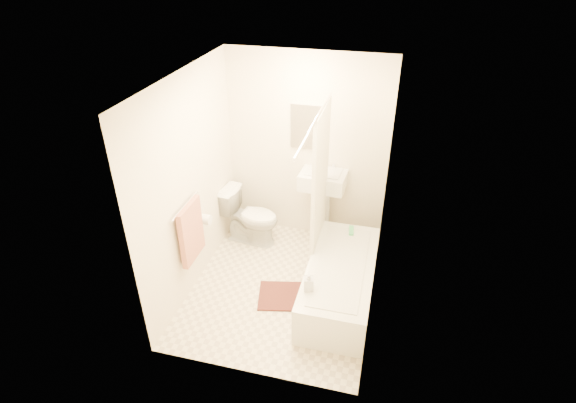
% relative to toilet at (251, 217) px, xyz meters
% --- Properties ---
extents(floor, '(2.40, 2.40, 0.00)m').
position_rel_toilet_xyz_m(floor, '(0.63, -0.80, -0.36)').
color(floor, beige).
rests_on(floor, ground).
extents(ceiling, '(2.40, 2.40, 0.00)m').
position_rel_toilet_xyz_m(ceiling, '(0.63, -0.80, 2.04)').
color(ceiling, white).
rests_on(ceiling, ground).
extents(wall_back, '(2.00, 0.02, 2.40)m').
position_rel_toilet_xyz_m(wall_back, '(0.63, 0.40, 0.84)').
color(wall_back, beige).
rests_on(wall_back, ground).
extents(wall_left, '(0.02, 2.40, 2.40)m').
position_rel_toilet_xyz_m(wall_left, '(-0.37, -0.80, 0.84)').
color(wall_left, beige).
rests_on(wall_left, ground).
extents(wall_right, '(0.02, 2.40, 2.40)m').
position_rel_toilet_xyz_m(wall_right, '(1.63, -0.80, 0.84)').
color(wall_right, beige).
rests_on(wall_right, ground).
extents(mirror, '(0.40, 0.03, 0.55)m').
position_rel_toilet_xyz_m(mirror, '(0.63, 0.38, 1.14)').
color(mirror, white).
rests_on(mirror, wall_back).
extents(curtain_rod, '(0.03, 1.70, 0.03)m').
position_rel_toilet_xyz_m(curtain_rod, '(0.93, -0.70, 1.64)').
color(curtain_rod, silver).
rests_on(curtain_rod, wall_back).
extents(shower_curtain, '(0.04, 0.80, 1.55)m').
position_rel_toilet_xyz_m(shower_curtain, '(0.93, -0.30, 0.86)').
color(shower_curtain, silver).
rests_on(shower_curtain, curtain_rod).
extents(towel_bar, '(0.02, 0.60, 0.02)m').
position_rel_toilet_xyz_m(towel_bar, '(-0.33, -1.05, 0.74)').
color(towel_bar, silver).
rests_on(towel_bar, wall_left).
extents(towel, '(0.06, 0.45, 0.66)m').
position_rel_toilet_xyz_m(towel, '(-0.30, -1.05, 0.42)').
color(towel, '#CC7266').
rests_on(towel, towel_bar).
extents(toilet_paper, '(0.11, 0.12, 0.12)m').
position_rel_toilet_xyz_m(toilet_paper, '(-0.30, -0.68, 0.34)').
color(toilet_paper, white).
rests_on(toilet_paper, wall_left).
extents(toilet, '(0.78, 0.49, 0.72)m').
position_rel_toilet_xyz_m(toilet, '(0.00, 0.00, 0.00)').
color(toilet, white).
rests_on(toilet, floor).
extents(sink, '(0.58, 0.47, 1.08)m').
position_rel_toilet_xyz_m(sink, '(0.88, 0.26, 0.18)').
color(sink, silver).
rests_on(sink, floor).
extents(bathtub, '(0.70, 1.60, 0.45)m').
position_rel_toilet_xyz_m(bathtub, '(1.28, -0.80, -0.14)').
color(bathtub, white).
rests_on(bathtub, floor).
extents(bath_mat, '(0.70, 0.58, 0.02)m').
position_rel_toilet_xyz_m(bath_mat, '(0.72, -0.95, -0.35)').
color(bath_mat, '#53271C').
rests_on(bath_mat, floor).
extents(soap_bottle, '(0.11, 0.11, 0.21)m').
position_rel_toilet_xyz_m(soap_bottle, '(1.02, -1.25, 0.19)').
color(soap_bottle, white).
rests_on(soap_bottle, bathtub).
extents(scrub_brush, '(0.07, 0.18, 0.04)m').
position_rel_toilet_xyz_m(scrub_brush, '(1.31, -0.16, 0.11)').
color(scrub_brush, '#4DC06C').
rests_on(scrub_brush, bathtub).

